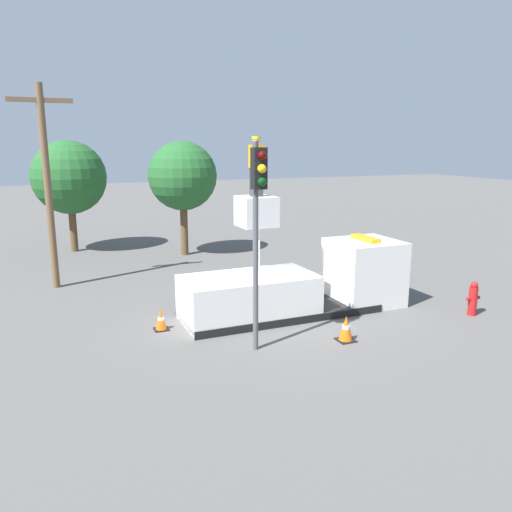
{
  "coord_description": "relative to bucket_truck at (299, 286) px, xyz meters",
  "views": [
    {
      "loc": [
        -6.61,
        -13.72,
        5.32
      ],
      "look_at": [
        -1.32,
        -1.13,
        2.27
      ],
      "focal_mm": 35.0,
      "sensor_mm": 36.0,
      "label": 1
    }
  ],
  "objects": [
    {
      "name": "traffic_light_pole",
      "position": [
        -2.48,
        -2.4,
        2.94
      ],
      "size": [
        0.34,
        0.57,
        5.41
      ],
      "color": "#515156",
      "rests_on": "ground"
    },
    {
      "name": "utility_pole",
      "position": [
        -7.21,
        6.16,
        3.16
      ],
      "size": [
        2.2,
        0.26,
        7.47
      ],
      "color": "brown",
      "rests_on": "ground"
    },
    {
      "name": "fire_hydrant",
      "position": [
        4.95,
        -2.42,
        -0.34
      ],
      "size": [
        0.51,
        0.27,
        1.11
      ],
      "color": "red",
      "rests_on": "ground"
    },
    {
      "name": "bucket_truck",
      "position": [
        0.0,
        0.0,
        0.0
      ],
      "size": [
        7.4,
        2.15,
        3.82
      ],
      "color": "black",
      "rests_on": "ground"
    },
    {
      "name": "worker",
      "position": [
        -1.5,
        0.0,
        3.81
      ],
      "size": [
        0.4,
        0.26,
        1.75
      ],
      "color": "#38383D",
      "rests_on": "bucket_truck"
    },
    {
      "name": "tree_right_bg",
      "position": [
        -1.18,
        9.9,
        2.95
      ],
      "size": [
        3.29,
        3.29,
        5.51
      ],
      "color": "brown",
      "rests_on": "ground"
    },
    {
      "name": "ground_plane",
      "position": [
        -0.67,
        0.0,
        -0.88
      ],
      "size": [
        120.0,
        120.0,
        0.0
      ],
      "primitive_type": "plane",
      "color": "#565451"
    },
    {
      "name": "tree_left_bg",
      "position": [
        -6.16,
        12.91,
        2.84
      ],
      "size": [
        3.64,
        3.64,
        5.56
      ],
      "color": "brown",
      "rests_on": "ground"
    },
    {
      "name": "traffic_cone_curbside",
      "position": [
        0.06,
        -2.69,
        -0.54
      ],
      "size": [
        0.49,
        0.49,
        0.72
      ],
      "color": "black",
      "rests_on": "ground"
    },
    {
      "name": "traffic_cone_rear",
      "position": [
        -4.49,
        0.13,
        -0.59
      ],
      "size": [
        0.41,
        0.41,
        0.62
      ],
      "color": "black",
      "rests_on": "ground"
    }
  ]
}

